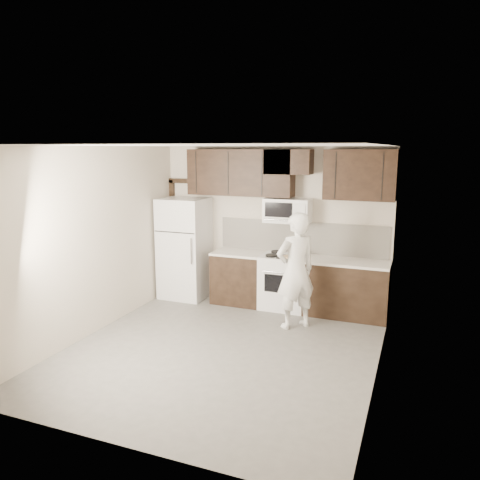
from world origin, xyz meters
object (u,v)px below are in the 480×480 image
Objects in this scene: microwave at (287,211)px; refrigerator at (185,248)px; person at (296,271)px; stove at (284,281)px.

refrigerator is (-1.85, -0.17, -0.75)m from microwave.
person is at bearing -18.23° from refrigerator.
refrigerator is at bearing -63.74° from person.
stove is at bearing -108.91° from person.
stove is 0.53× the size of person.
person is at bearing -66.44° from microwave.
refrigerator is 2.36m from person.
person is at bearing -63.40° from stove.
microwave is 2.00m from refrigerator.
microwave is at bearing 5.15° from refrigerator.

